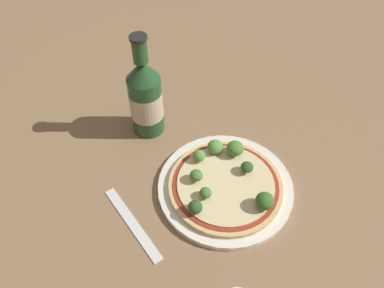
# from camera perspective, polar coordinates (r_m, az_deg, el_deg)

# --- Properties ---
(ground_plane) EXTENTS (3.00, 3.00, 0.00)m
(ground_plane) POSITION_cam_1_polar(r_m,az_deg,el_deg) (0.75, 3.46, -6.07)
(ground_plane) COLOR #846647
(plate) EXTENTS (0.26, 0.26, 0.01)m
(plate) POSITION_cam_1_polar(r_m,az_deg,el_deg) (0.74, 5.09, -6.54)
(plate) COLOR silver
(plate) RESTS_ON ground_plane
(pizza) EXTENTS (0.22, 0.22, 0.01)m
(pizza) POSITION_cam_1_polar(r_m,az_deg,el_deg) (0.73, 5.13, -6.27)
(pizza) COLOR tan
(pizza) RESTS_ON plate
(broccoli_floret_0) EXTENTS (0.03, 0.03, 0.03)m
(broccoli_floret_0) POSITION_cam_1_polar(r_m,az_deg,el_deg) (0.75, 6.58, -0.66)
(broccoli_floret_0) COLOR #89A866
(broccoli_floret_0) RESTS_ON pizza
(broccoli_floret_1) EXTENTS (0.02, 0.02, 0.02)m
(broccoli_floret_1) POSITION_cam_1_polar(r_m,az_deg,el_deg) (0.69, 2.08, -7.46)
(broccoli_floret_1) COLOR #89A866
(broccoli_floret_1) RESTS_ON pizza
(broccoli_floret_2) EXTENTS (0.02, 0.02, 0.02)m
(broccoli_floret_2) POSITION_cam_1_polar(r_m,az_deg,el_deg) (0.73, 8.38, -3.52)
(broccoli_floret_2) COLOR #89A866
(broccoli_floret_2) RESTS_ON pizza
(broccoli_floret_3) EXTENTS (0.02, 0.02, 0.03)m
(broccoli_floret_3) POSITION_cam_1_polar(r_m,az_deg,el_deg) (0.71, 0.66, -4.81)
(broccoli_floret_3) COLOR #89A866
(broccoli_floret_3) RESTS_ON pizza
(broccoli_floret_4) EXTENTS (0.03, 0.03, 0.02)m
(broccoli_floret_4) POSITION_cam_1_polar(r_m,az_deg,el_deg) (0.74, 1.09, -1.80)
(broccoli_floret_4) COLOR #89A866
(broccoli_floret_4) RESTS_ON pizza
(broccoli_floret_5) EXTENTS (0.03, 0.03, 0.03)m
(broccoli_floret_5) POSITION_cam_1_polar(r_m,az_deg,el_deg) (0.69, 11.02, -8.53)
(broccoli_floret_5) COLOR #89A866
(broccoli_floret_5) RESTS_ON pizza
(broccoli_floret_6) EXTENTS (0.03, 0.03, 0.02)m
(broccoli_floret_6) POSITION_cam_1_polar(r_m,az_deg,el_deg) (0.67, 0.49, -9.60)
(broccoli_floret_6) COLOR #89A866
(broccoli_floret_6) RESTS_ON pizza
(broccoli_floret_7) EXTENTS (0.03, 0.03, 0.03)m
(broccoli_floret_7) POSITION_cam_1_polar(r_m,az_deg,el_deg) (0.76, 3.55, -0.42)
(broccoli_floret_7) COLOR #89A866
(broccoli_floret_7) RESTS_ON pizza
(beer_bottle) EXTENTS (0.07, 0.07, 0.24)m
(beer_bottle) POSITION_cam_1_polar(r_m,az_deg,el_deg) (0.79, -7.10, 7.06)
(beer_bottle) COLOR #234C28
(beer_bottle) RESTS_ON ground_plane
(fork) EXTENTS (0.06, 0.18, 0.00)m
(fork) POSITION_cam_1_polar(r_m,az_deg,el_deg) (0.71, -9.07, -11.83)
(fork) COLOR silver
(fork) RESTS_ON ground_plane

